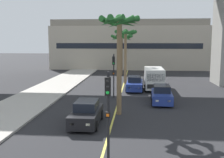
{
  "coord_description": "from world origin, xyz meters",
  "views": [
    {
      "loc": [
        1.57,
        -3.61,
        5.48
      ],
      "look_at": [
        0.0,
        14.0,
        2.98
      ],
      "focal_mm": 44.11,
      "sensor_mm": 36.0,
      "label": 1
    }
  ],
  "objects_px": {
    "car_queue_front": "(162,95)",
    "delivery_van": "(154,78)",
    "palm_tree_mid_median": "(122,40)",
    "car_queue_second": "(135,84)",
    "traffic_light_median_far": "(114,70)",
    "palm_tree_near_median": "(125,38)",
    "traffic_light_median_near": "(108,107)",
    "car_queue_third": "(87,114)",
    "palm_tree_far_median": "(119,32)"
  },
  "relations": [
    {
      "from": "car_queue_front",
      "to": "delivery_van",
      "type": "distance_m",
      "value": 6.96
    },
    {
      "from": "palm_tree_mid_median",
      "to": "car_queue_second",
      "type": "bearing_deg",
      "value": -80.77
    },
    {
      "from": "traffic_light_median_far",
      "to": "palm_tree_near_median",
      "type": "height_order",
      "value": "palm_tree_near_median"
    },
    {
      "from": "car_queue_front",
      "to": "traffic_light_median_near",
      "type": "xyz_separation_m",
      "value": [
        -3.4,
        -12.87,
        1.99
      ]
    },
    {
      "from": "car_queue_third",
      "to": "palm_tree_near_median",
      "type": "relative_size",
      "value": 0.6
    },
    {
      "from": "palm_tree_far_median",
      "to": "traffic_light_median_far",
      "type": "bearing_deg",
      "value": 98.96
    },
    {
      "from": "car_queue_front",
      "to": "delivery_van",
      "type": "bearing_deg",
      "value": 92.14
    },
    {
      "from": "car_queue_front",
      "to": "traffic_light_median_near",
      "type": "relative_size",
      "value": 0.99
    },
    {
      "from": "palm_tree_near_median",
      "to": "palm_tree_mid_median",
      "type": "bearing_deg",
      "value": 96.3
    },
    {
      "from": "car_queue_third",
      "to": "palm_tree_near_median",
      "type": "bearing_deg",
      "value": 84.12
    },
    {
      "from": "traffic_light_median_near",
      "to": "palm_tree_mid_median",
      "type": "distance_m",
      "value": 32.3
    },
    {
      "from": "car_queue_second",
      "to": "palm_tree_mid_median",
      "type": "xyz_separation_m",
      "value": [
        -2.18,
        13.4,
        4.75
      ]
    },
    {
      "from": "traffic_light_median_near",
      "to": "palm_tree_far_median",
      "type": "relative_size",
      "value": 0.57
    },
    {
      "from": "car_queue_second",
      "to": "delivery_van",
      "type": "height_order",
      "value": "delivery_van"
    },
    {
      "from": "palm_tree_near_median",
      "to": "car_queue_third",
      "type": "bearing_deg",
      "value": -95.88
    },
    {
      "from": "car_queue_second",
      "to": "car_queue_third",
      "type": "height_order",
      "value": "same"
    },
    {
      "from": "car_queue_third",
      "to": "palm_tree_near_median",
      "type": "height_order",
      "value": "palm_tree_near_median"
    },
    {
      "from": "delivery_van",
      "to": "car_queue_third",
      "type": "bearing_deg",
      "value": -110.85
    },
    {
      "from": "traffic_light_median_far",
      "to": "car_queue_front",
      "type": "bearing_deg",
      "value": -18.93
    },
    {
      "from": "car_queue_front",
      "to": "traffic_light_median_far",
      "type": "relative_size",
      "value": 0.99
    },
    {
      "from": "traffic_light_median_far",
      "to": "palm_tree_mid_median",
      "type": "relative_size",
      "value": 0.65
    },
    {
      "from": "car_queue_front",
      "to": "car_queue_third",
      "type": "height_order",
      "value": "same"
    },
    {
      "from": "car_queue_second",
      "to": "palm_tree_near_median",
      "type": "relative_size",
      "value": 0.6
    },
    {
      "from": "car_queue_third",
      "to": "traffic_light_median_near",
      "type": "distance_m",
      "value": 6.78
    },
    {
      "from": "palm_tree_near_median",
      "to": "palm_tree_far_median",
      "type": "relative_size",
      "value": 0.94
    },
    {
      "from": "car_queue_front",
      "to": "palm_tree_far_median",
      "type": "xyz_separation_m",
      "value": [
        -3.49,
        -4.08,
        5.38
      ]
    },
    {
      "from": "car_queue_third",
      "to": "palm_tree_far_median",
      "type": "bearing_deg",
      "value": 53.22
    },
    {
      "from": "car_queue_front",
      "to": "palm_tree_far_median",
      "type": "distance_m",
      "value": 7.6
    },
    {
      "from": "car_queue_second",
      "to": "traffic_light_median_far",
      "type": "bearing_deg",
      "value": -113.94
    },
    {
      "from": "car_queue_third",
      "to": "palm_tree_mid_median",
      "type": "relative_size",
      "value": 0.64
    },
    {
      "from": "car_queue_third",
      "to": "palm_tree_near_median",
      "type": "xyz_separation_m",
      "value": [
        1.81,
        17.54,
        5.05
      ]
    },
    {
      "from": "car_queue_front",
      "to": "car_queue_second",
      "type": "xyz_separation_m",
      "value": [
        -2.41,
        5.89,
        0.0
      ]
    },
    {
      "from": "traffic_light_median_far",
      "to": "palm_tree_far_median",
      "type": "height_order",
      "value": "palm_tree_far_median"
    },
    {
      "from": "traffic_light_median_near",
      "to": "palm_tree_mid_median",
      "type": "xyz_separation_m",
      "value": [
        -1.19,
        32.16,
        2.75
      ]
    },
    {
      "from": "palm_tree_mid_median",
      "to": "traffic_light_median_far",
      "type": "bearing_deg",
      "value": -89.27
    },
    {
      "from": "car_queue_second",
      "to": "palm_tree_far_median",
      "type": "xyz_separation_m",
      "value": [
        -1.07,
        -9.97,
        5.38
      ]
    },
    {
      "from": "delivery_van",
      "to": "traffic_light_median_far",
      "type": "relative_size",
      "value": 1.25
    },
    {
      "from": "car_queue_second",
      "to": "traffic_light_median_near",
      "type": "height_order",
      "value": "traffic_light_median_near"
    },
    {
      "from": "car_queue_third",
      "to": "traffic_light_median_near",
      "type": "bearing_deg",
      "value": -71.47
    },
    {
      "from": "traffic_light_median_near",
      "to": "palm_tree_far_median",
      "type": "distance_m",
      "value": 9.42
    },
    {
      "from": "palm_tree_mid_median",
      "to": "traffic_light_median_near",
      "type": "bearing_deg",
      "value": -87.88
    },
    {
      "from": "car_queue_second",
      "to": "traffic_light_median_far",
      "type": "relative_size",
      "value": 0.99
    },
    {
      "from": "delivery_van",
      "to": "car_queue_front",
      "type": "bearing_deg",
      "value": -87.86
    },
    {
      "from": "car_queue_front",
      "to": "palm_tree_near_median",
      "type": "bearing_deg",
      "value": 108.68
    },
    {
      "from": "car_queue_front",
      "to": "palm_tree_far_median",
      "type": "relative_size",
      "value": 0.57
    },
    {
      "from": "car_queue_third",
      "to": "palm_tree_near_median",
      "type": "distance_m",
      "value": 18.34
    },
    {
      "from": "delivery_van",
      "to": "traffic_light_median_near",
      "type": "xyz_separation_m",
      "value": [
        -3.14,
        -19.81,
        1.43
      ]
    },
    {
      "from": "palm_tree_far_median",
      "to": "palm_tree_near_median",
      "type": "bearing_deg",
      "value": 90.65
    },
    {
      "from": "car_queue_second",
      "to": "traffic_light_median_near",
      "type": "relative_size",
      "value": 0.99
    },
    {
      "from": "delivery_van",
      "to": "palm_tree_far_median",
      "type": "height_order",
      "value": "palm_tree_far_median"
    }
  ]
}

